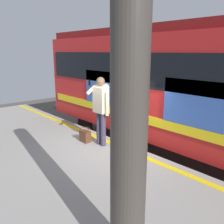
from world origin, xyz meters
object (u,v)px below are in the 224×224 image
train_carriage (172,81)px  handbag (85,136)px  passenger (101,106)px  station_column (129,108)px

train_carriage → handbag: train_carriage is taller
train_carriage → handbag: bearing=70.0°
train_carriage → passenger: train_carriage is taller
passenger → handbag: size_ratio=4.73×
train_carriage → passenger: 2.53m
train_carriage → passenger: size_ratio=5.03×
train_carriage → handbag: size_ratio=23.79×
station_column → train_carriage: bearing=-59.6°
train_carriage → station_column: (-2.71, 4.63, 0.32)m
station_column → handbag: bearing=-28.6°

